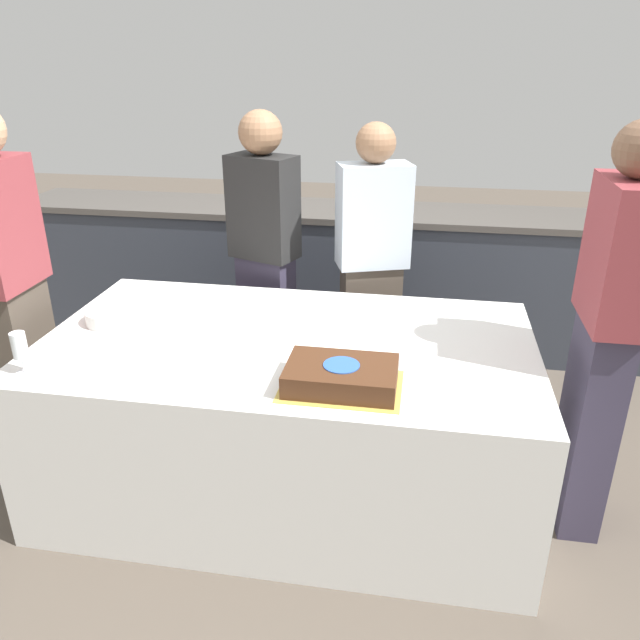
{
  "coord_description": "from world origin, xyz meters",
  "views": [
    {
      "loc": [
        0.54,
        -2.32,
        1.89
      ],
      "look_at": [
        0.14,
        0.0,
        0.85
      ],
      "focal_mm": 35.0,
      "sensor_mm": 36.0,
      "label": 1
    }
  ],
  "objects_px": {
    "plate_stack": "(113,315)",
    "wine_glass": "(19,347)",
    "person_cutting_cake": "(371,269)",
    "person_seated_left": "(11,291)",
    "cake": "(341,376)",
    "person_standing_back": "(265,256)",
    "person_seated_right": "(606,337)"
  },
  "relations": [
    {
      "from": "cake",
      "to": "person_standing_back",
      "type": "distance_m",
      "value": 1.3
    },
    {
      "from": "wine_glass",
      "to": "person_seated_right",
      "type": "distance_m",
      "value": 2.22
    },
    {
      "from": "person_standing_back",
      "to": "cake",
      "type": "bearing_deg",
      "value": 136.92
    },
    {
      "from": "cake",
      "to": "person_seated_right",
      "type": "bearing_deg",
      "value": 20.17
    },
    {
      "from": "plate_stack",
      "to": "wine_glass",
      "type": "relative_size",
      "value": 1.41
    },
    {
      "from": "cake",
      "to": "person_seated_left",
      "type": "bearing_deg",
      "value": 166.84
    },
    {
      "from": "person_seated_right",
      "to": "person_seated_left",
      "type": "bearing_deg",
      "value": -90.0
    },
    {
      "from": "person_cutting_cake",
      "to": "person_standing_back",
      "type": "relative_size",
      "value": 0.97
    },
    {
      "from": "cake",
      "to": "person_seated_left",
      "type": "distance_m",
      "value": 1.58
    },
    {
      "from": "wine_glass",
      "to": "person_seated_left",
      "type": "distance_m",
      "value": 0.57
    },
    {
      "from": "wine_glass",
      "to": "person_seated_right",
      "type": "height_order",
      "value": "person_seated_right"
    },
    {
      "from": "person_seated_left",
      "to": "person_seated_right",
      "type": "xyz_separation_m",
      "value": [
        2.51,
        0.0,
        -0.03
      ]
    },
    {
      "from": "cake",
      "to": "person_seated_left",
      "type": "xyz_separation_m",
      "value": [
        -1.53,
        0.36,
        0.1
      ]
    },
    {
      "from": "person_cutting_cake",
      "to": "person_standing_back",
      "type": "bearing_deg",
      "value": -19.12
    },
    {
      "from": "plate_stack",
      "to": "person_standing_back",
      "type": "distance_m",
      "value": 0.92
    },
    {
      "from": "wine_glass",
      "to": "person_seated_left",
      "type": "bearing_deg",
      "value": 126.28
    },
    {
      "from": "plate_stack",
      "to": "person_cutting_cake",
      "type": "relative_size",
      "value": 0.15
    },
    {
      "from": "person_cutting_cake",
      "to": "person_seated_left",
      "type": "xyz_separation_m",
      "value": [
        -1.53,
        -0.8,
        0.08
      ]
    },
    {
      "from": "person_cutting_cake",
      "to": "person_seated_right",
      "type": "relative_size",
      "value": 0.93
    },
    {
      "from": "plate_stack",
      "to": "wine_glass",
      "type": "bearing_deg",
      "value": -102.25
    },
    {
      "from": "wine_glass",
      "to": "person_cutting_cake",
      "type": "xyz_separation_m",
      "value": [
        1.2,
        1.26,
        -0.05
      ]
    },
    {
      "from": "wine_glass",
      "to": "cake",
      "type": "bearing_deg",
      "value": 4.59
    },
    {
      "from": "person_seated_left",
      "to": "person_seated_right",
      "type": "height_order",
      "value": "person_seated_left"
    },
    {
      "from": "person_cutting_cake",
      "to": "person_seated_right",
      "type": "distance_m",
      "value": 1.27
    },
    {
      "from": "plate_stack",
      "to": "person_standing_back",
      "type": "relative_size",
      "value": 0.15
    },
    {
      "from": "wine_glass",
      "to": "person_seated_left",
      "type": "xyz_separation_m",
      "value": [
        -0.33,
        0.46,
        0.03
      ]
    },
    {
      "from": "person_cutting_cake",
      "to": "person_seated_left",
      "type": "distance_m",
      "value": 1.73
    },
    {
      "from": "person_cutting_cake",
      "to": "person_seated_left",
      "type": "bearing_deg",
      "value": 8.54
    },
    {
      "from": "wine_glass",
      "to": "person_standing_back",
      "type": "distance_m",
      "value": 1.4
    },
    {
      "from": "person_seated_left",
      "to": "cake",
      "type": "bearing_deg",
      "value": -103.16
    },
    {
      "from": "wine_glass",
      "to": "person_standing_back",
      "type": "relative_size",
      "value": 0.1
    },
    {
      "from": "person_standing_back",
      "to": "wine_glass",
      "type": "bearing_deg",
      "value": 84.2
    }
  ]
}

